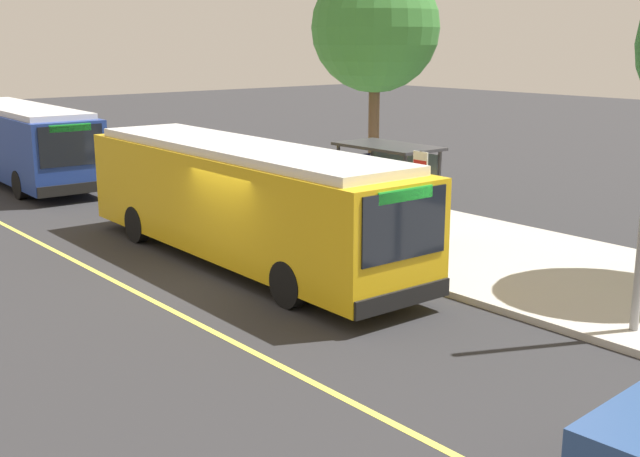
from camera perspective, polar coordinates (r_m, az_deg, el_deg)
name	(u,v)px	position (r m, az deg, el deg)	size (l,w,h in m)	color
ground_plane	(234,279)	(18.64, -6.18, -3.62)	(120.00, 120.00, 0.00)	#2B2B2D
sidewalk_curb	(414,236)	(22.35, 6.72, -0.55)	(44.00, 6.40, 0.15)	#B7B2A8
lane_stripe_center	(148,298)	(17.58, -12.18, -4.88)	(36.00, 0.14, 0.01)	#E0D64C
transit_bus_main	(241,198)	(19.68, -5.64, 2.17)	(11.56, 2.82, 2.95)	gold
transit_bus_second	(21,141)	(32.92, -20.57, 5.89)	(10.99, 2.99, 2.95)	navy
bus_shelter	(387,169)	(22.16, 4.80, 4.23)	(2.90, 1.60, 2.48)	#333338
waiting_bench	(393,217)	(22.18, 5.26, 0.85)	(1.60, 0.48, 0.95)	brown
route_sign_post	(420,194)	(18.53, 7.14, 2.49)	(0.44, 0.08, 2.80)	#333338
street_tree_upstreet	(375,28)	(26.49, 3.96, 14.06)	(4.14, 4.14, 7.70)	brown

